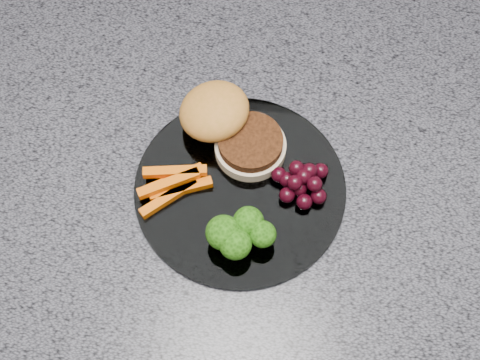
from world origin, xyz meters
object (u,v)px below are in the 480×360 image
(plate, at_px, (240,188))
(grape_bunch, at_px, (302,182))
(burger, at_px, (227,125))
(island_cabinet, at_px, (276,280))

(plate, bearing_deg, grape_bunch, 6.70)
(burger, bearing_deg, grape_bunch, -16.41)
(burger, distance_m, grape_bunch, 0.12)
(island_cabinet, distance_m, plate, 0.48)
(island_cabinet, height_order, burger, burger)
(plate, height_order, grape_bunch, grape_bunch)
(plate, relative_size, burger, 1.62)
(island_cabinet, xyz_separation_m, plate, (-0.06, -0.04, 0.47))
(island_cabinet, distance_m, grape_bunch, 0.49)
(burger, relative_size, grape_bunch, 2.28)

